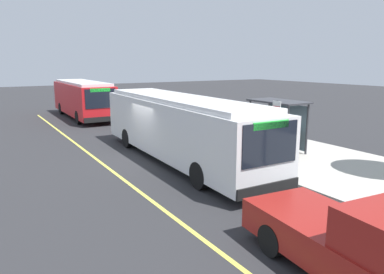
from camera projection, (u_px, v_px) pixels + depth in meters
name	position (u px, v px, depth m)	size (l,w,h in m)	color
ground_plane	(148.00, 158.00, 17.18)	(120.00, 120.00, 0.00)	#2B2B2D
sidewalk_curb	(246.00, 142.00, 20.21)	(44.00, 6.40, 0.15)	#B7B2A8
lane_stripe_center	(103.00, 164.00, 16.06)	(36.00, 0.14, 0.01)	#E0D64C
transit_bus_main	(179.00, 126.00, 16.36)	(12.28, 2.89, 2.95)	white
transit_bus_second	(83.00, 98.00, 29.33)	(10.15, 2.70, 2.95)	red
pickup_truck	(370.00, 249.00, 7.06)	(5.56, 2.49, 1.85)	maroon
bus_shelter	(277.00, 114.00, 17.89)	(2.90, 1.60, 2.48)	#333338
waiting_bench	(282.00, 142.00, 17.73)	(1.60, 0.48, 0.95)	brown
route_sign_post	(276.00, 125.00, 14.62)	(0.44, 0.08, 2.80)	#333338
pedestrian_commuter	(234.00, 133.00, 17.26)	(0.24, 0.40, 1.69)	#282D47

